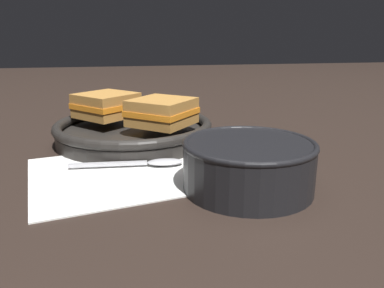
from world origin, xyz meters
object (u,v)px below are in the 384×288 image
spoon (150,163)px  sandwich_near_left (106,105)px  sandwich_near_right (162,112)px  soup_bowl (249,162)px  skillet (134,131)px

spoon → sandwich_near_left: sandwich_near_left is taller
spoon → sandwich_near_left: 0.21m
sandwich_near_left → sandwich_near_right: 0.13m
sandwich_near_left → sandwich_near_right: bearing=-41.6°
sandwich_near_left → soup_bowl: bearing=-58.6°
sandwich_near_left → skillet: bearing=-40.4°
sandwich_near_left → sandwich_near_right: size_ratio=1.00×
soup_bowl → sandwich_near_left: bearing=121.4°
soup_bowl → skillet: size_ratio=0.42×
soup_bowl → spoon: bearing=137.7°
spoon → sandwich_near_right: 0.13m
soup_bowl → spoon: 0.16m
soup_bowl → sandwich_near_right: 0.23m
sandwich_near_left → spoon: bearing=-71.5°
sandwich_near_left → sandwich_near_right: (0.10, -0.09, 0.00)m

